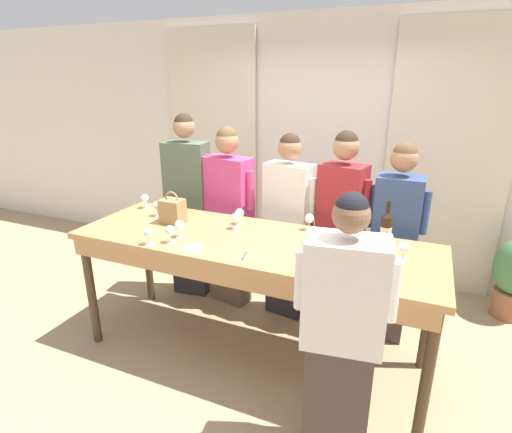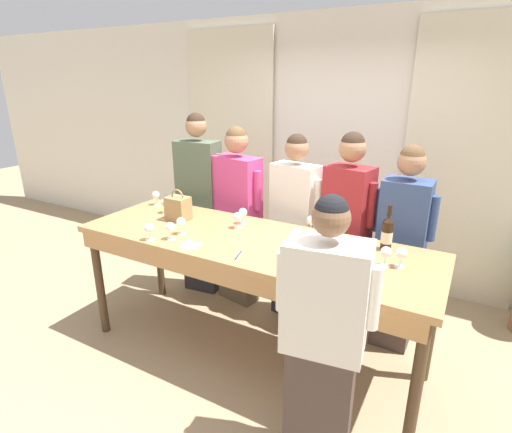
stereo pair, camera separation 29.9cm
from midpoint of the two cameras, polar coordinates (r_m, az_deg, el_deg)
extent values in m
plane|color=tan|center=(3.48, 1.84, -18.86)|extent=(18.00, 18.00, 0.00)
cube|color=silver|center=(4.54, 13.06, 9.24)|extent=(12.00, 0.06, 2.80)
cube|color=beige|center=(5.01, -1.87, 9.96)|extent=(1.15, 0.03, 2.69)
cube|color=beige|center=(4.31, 29.66, 5.97)|extent=(1.15, 0.03, 2.69)
cube|color=#B27F4C|center=(2.98, 2.04, -3.71)|extent=(2.72, 0.89, 0.05)
cube|color=#B27F4C|center=(2.67, -2.27, -8.51)|extent=(2.61, 0.03, 0.12)
cylinder|color=#4C3823|center=(3.67, -19.30, -8.94)|extent=(0.07, 0.07, 0.96)
cylinder|color=#4C3823|center=(2.66, 25.12, -21.70)|extent=(0.07, 0.07, 0.96)
cylinder|color=#4C3823|center=(4.13, -11.71, -4.97)|extent=(0.07, 0.07, 0.96)
cylinder|color=#4C3823|center=(3.27, 26.35, -13.62)|extent=(0.07, 0.07, 0.96)
cylinder|color=black|center=(2.94, 20.99, -2.64)|extent=(0.08, 0.08, 0.21)
cone|color=black|center=(2.90, 21.28, -0.35)|extent=(0.08, 0.08, 0.04)
cylinder|color=black|center=(2.88, 21.42, 0.75)|extent=(0.03, 0.03, 0.08)
cylinder|color=beige|center=(2.95, 20.97, -2.82)|extent=(0.08, 0.08, 0.08)
cube|color=#997A4C|center=(3.37, -8.59, 1.08)|extent=(0.19, 0.14, 0.20)
torus|color=#997A4C|center=(3.34, -8.68, 2.82)|extent=(0.13, 0.01, 0.13)
cylinder|color=white|center=(3.15, 10.55, -2.20)|extent=(0.07, 0.07, 0.00)
cylinder|color=white|center=(3.14, 10.58, -1.64)|extent=(0.01, 0.01, 0.06)
sphere|color=white|center=(3.12, 10.65, -0.57)|extent=(0.07, 0.07, 0.07)
sphere|color=beige|center=(3.12, 10.64, -0.73)|extent=(0.05, 0.05, 0.05)
cylinder|color=white|center=(3.01, -12.20, -3.32)|extent=(0.07, 0.07, 0.00)
cylinder|color=white|center=(3.00, -12.24, -2.74)|extent=(0.01, 0.01, 0.06)
sphere|color=white|center=(2.98, -12.32, -1.64)|extent=(0.07, 0.07, 0.07)
sphere|color=beige|center=(2.98, -12.31, -1.80)|extent=(0.05, 0.05, 0.05)
cylinder|color=white|center=(2.73, 20.93, -6.66)|extent=(0.07, 0.07, 0.00)
cylinder|color=white|center=(2.72, 21.01, -6.03)|extent=(0.01, 0.01, 0.06)
sphere|color=white|center=(2.69, 21.16, -4.84)|extent=(0.07, 0.07, 0.07)
sphere|color=beige|center=(2.69, 21.14, -5.01)|extent=(0.05, 0.05, 0.05)
cylinder|color=white|center=(2.88, 10.79, -4.28)|extent=(0.07, 0.07, 0.00)
cylinder|color=white|center=(2.87, 10.83, -3.67)|extent=(0.01, 0.01, 0.06)
sphere|color=white|center=(2.85, 10.91, -2.53)|extent=(0.07, 0.07, 0.07)
cylinder|color=white|center=(3.09, -7.88, -2.50)|extent=(0.07, 0.07, 0.00)
cylinder|color=white|center=(3.08, -7.91, -1.93)|extent=(0.01, 0.01, 0.06)
sphere|color=white|center=(3.05, -7.96, -0.85)|extent=(0.07, 0.07, 0.07)
cylinder|color=white|center=(2.75, 22.82, -6.71)|extent=(0.07, 0.07, 0.00)
cylinder|color=white|center=(2.74, 22.91, -6.09)|extent=(0.01, 0.01, 0.06)
sphere|color=white|center=(2.71, 23.08, -4.90)|extent=(0.07, 0.07, 0.07)
sphere|color=beige|center=(2.72, 23.05, -5.08)|extent=(0.05, 0.05, 0.05)
cylinder|color=white|center=(3.18, 0.10, -1.68)|extent=(0.07, 0.07, 0.00)
cylinder|color=white|center=(3.16, 0.10, -1.12)|extent=(0.01, 0.01, 0.06)
sphere|color=white|center=(3.14, 0.10, -0.07)|extent=(0.07, 0.07, 0.07)
sphere|color=beige|center=(3.15, 0.10, -0.22)|extent=(0.05, 0.05, 0.05)
cylinder|color=white|center=(3.00, -9.26, -3.23)|extent=(0.07, 0.07, 0.00)
cylinder|color=white|center=(2.99, -9.30, -2.64)|extent=(0.01, 0.01, 0.06)
sphere|color=white|center=(2.97, -9.36, -1.53)|extent=(0.07, 0.07, 0.07)
cylinder|color=white|center=(3.60, -10.45, 0.51)|extent=(0.07, 0.07, 0.00)
cylinder|color=white|center=(3.59, -10.49, 1.01)|extent=(0.01, 0.01, 0.06)
sphere|color=white|center=(3.57, -10.54, 1.95)|extent=(0.07, 0.07, 0.07)
sphere|color=beige|center=(3.57, -10.54, 1.81)|extent=(0.05, 0.05, 0.05)
cylinder|color=white|center=(3.28, 0.72, -1.02)|extent=(0.07, 0.07, 0.00)
cylinder|color=white|center=(3.27, 0.72, -0.48)|extent=(0.01, 0.01, 0.06)
sphere|color=white|center=(3.24, 0.73, 0.55)|extent=(0.07, 0.07, 0.07)
sphere|color=beige|center=(3.25, 0.73, 0.40)|extent=(0.05, 0.05, 0.05)
cylinder|color=white|center=(3.85, -11.89, 1.65)|extent=(0.07, 0.07, 0.00)
cylinder|color=white|center=(3.84, -11.93, 2.12)|extent=(0.01, 0.01, 0.06)
sphere|color=white|center=(3.82, -11.99, 3.00)|extent=(0.07, 0.07, 0.07)
cube|color=white|center=(2.87, -6.38, -4.17)|extent=(0.15, 0.15, 0.00)
cylinder|color=#193399|center=(2.69, 0.63, -5.59)|extent=(0.04, 0.13, 0.01)
cube|color=#28282D|center=(4.21, -5.71, -4.82)|extent=(0.37, 0.24, 0.88)
cube|color=#4C5B47|center=(3.96, -6.08, 5.68)|extent=(0.44, 0.28, 0.70)
sphere|color=#9E7051|center=(3.87, -6.34, 12.70)|extent=(0.20, 0.20, 0.20)
sphere|color=#332319|center=(3.87, -6.36, 13.22)|extent=(0.18, 0.18, 0.18)
cylinder|color=#4C5B47|center=(3.84, -3.10, 6.16)|extent=(0.08, 0.08, 0.38)
cylinder|color=#4C5B47|center=(4.06, -8.97, 6.64)|extent=(0.08, 0.08, 0.38)
cube|color=brown|center=(4.00, -0.41, -6.51)|extent=(0.41, 0.25, 0.82)
cube|color=#C63D7A|center=(3.74, -0.43, 3.64)|extent=(0.49, 0.30, 0.65)
sphere|color=#9E7051|center=(3.65, -0.45, 10.71)|extent=(0.22, 0.22, 0.22)
sphere|color=brown|center=(3.64, -0.46, 11.30)|extent=(0.19, 0.19, 0.19)
cylinder|color=#C63D7A|center=(3.58, 2.61, 3.71)|extent=(0.08, 0.08, 0.36)
cylinder|color=#C63D7A|center=(3.89, -3.25, 4.94)|extent=(0.08, 0.08, 0.36)
cube|color=#28282D|center=(3.78, 7.52, -8.41)|extent=(0.37, 0.23, 0.81)
cube|color=silver|center=(3.50, 8.03, 2.19)|extent=(0.44, 0.28, 0.64)
sphere|color=#9E7051|center=(3.40, 8.39, 9.56)|extent=(0.20, 0.20, 0.20)
sphere|color=#332319|center=(3.39, 8.42, 10.15)|extent=(0.18, 0.18, 0.18)
cylinder|color=silver|center=(3.38, 11.35, 2.25)|extent=(0.08, 0.08, 0.35)
cylinder|color=silver|center=(3.61, 4.99, 3.60)|extent=(0.08, 0.08, 0.35)
cube|color=brown|center=(3.65, 14.46, -9.76)|extent=(0.34, 0.27, 0.83)
cube|color=maroon|center=(3.37, 15.49, 1.40)|extent=(0.40, 0.31, 0.66)
sphere|color=#9E7051|center=(3.26, 16.23, 9.28)|extent=(0.21, 0.21, 0.21)
sphere|color=#332319|center=(3.25, 16.29, 9.93)|extent=(0.19, 0.19, 0.19)
cylinder|color=maroon|center=(3.28, 18.74, 1.50)|extent=(0.08, 0.08, 0.36)
cylinder|color=maroon|center=(3.44, 12.54, 2.86)|extent=(0.08, 0.08, 0.36)
cube|color=#473833|center=(3.60, 21.40, -11.30)|extent=(0.30, 0.23, 0.80)
cube|color=#334775|center=(3.31, 22.88, -0.53)|extent=(0.36, 0.27, 0.63)
sphere|color=#9E7051|center=(3.20, 23.92, 7.12)|extent=(0.21, 0.21, 0.21)
sphere|color=brown|center=(3.19, 24.00, 7.75)|extent=(0.18, 0.18, 0.18)
cylinder|color=#334775|center=(3.28, 26.36, -0.32)|extent=(0.07, 0.07, 0.35)
cylinder|color=#334775|center=(3.32, 19.64, 0.81)|extent=(0.07, 0.07, 0.35)
cube|color=#473833|center=(2.56, 12.65, -24.79)|extent=(0.39, 0.27, 0.77)
cube|color=silver|center=(2.14, 14.00, -11.26)|extent=(0.46, 0.32, 0.61)
sphere|color=brown|center=(1.96, 15.00, -0.27)|extent=(0.19, 0.19, 0.19)
sphere|color=black|center=(1.95, 15.09, 0.65)|extent=(0.17, 0.17, 0.17)
cylinder|color=silver|center=(2.15, 7.86, -9.29)|extent=(0.08, 0.08, 0.34)
cylinder|color=silver|center=(2.11, 20.49, -10.98)|extent=(0.08, 0.08, 0.34)
camera|label=1|loc=(0.15, -87.14, 0.99)|focal=28.00mm
camera|label=2|loc=(0.15, 92.86, -0.99)|focal=28.00mm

